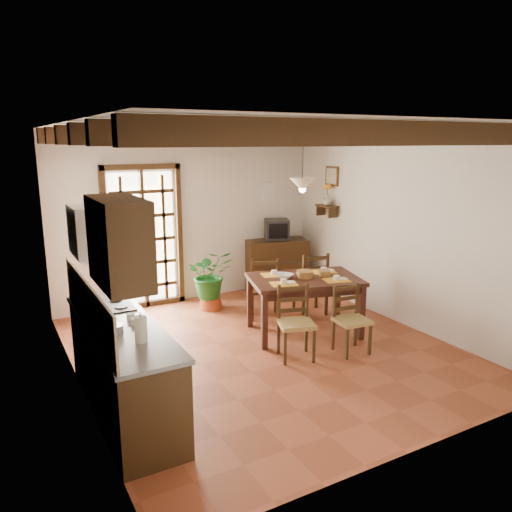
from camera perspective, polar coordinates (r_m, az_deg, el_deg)
ground_plane at (r=6.55m, az=0.95°, el=-10.66°), size 5.00×5.00×0.00m
room_shell at (r=6.05m, az=1.01°, el=5.30°), size 4.52×5.02×2.81m
ceiling_beams at (r=5.99m, az=1.04°, el=13.61°), size 4.50×4.34×0.20m
french_door at (r=8.08m, az=-12.72°, el=2.35°), size 1.26×0.11×2.32m
kitchen_counter at (r=5.18m, az=-15.04°, el=-12.05°), size 0.64×2.25×1.38m
upper_cabinet at (r=4.07m, az=-15.38°, el=1.52°), size 0.35×0.80×0.70m
range_hood at (r=5.30m, az=-18.30°, el=2.65°), size 0.38×0.60×0.54m
counter_items at (r=5.08m, az=-15.62°, el=-6.68°), size 0.50×1.43×0.25m
dining_table at (r=6.89m, az=5.56°, el=-3.29°), size 1.67×1.30×0.80m
chair_near_left at (r=6.24m, az=4.55°, el=-9.10°), size 0.52×0.51×0.91m
chair_near_right at (r=6.50m, az=10.79°, el=-8.51°), size 0.43×0.41×0.86m
chair_far_left at (r=7.59m, az=0.94°, el=-4.85°), size 0.57×0.56×0.95m
chair_far_right at (r=7.81m, az=6.24°, el=-4.35°), size 0.52×0.50×0.98m
table_setting at (r=6.84m, az=5.59°, el=-1.82°), size 1.08×0.72×0.10m
table_bowl at (r=6.82m, az=3.34°, el=-2.29°), size 0.28×0.28×0.05m
sideboard at (r=8.95m, az=2.34°, el=-1.01°), size 1.16×0.73×0.92m
crt_tv at (r=8.81m, az=2.40°, el=3.08°), size 0.52×0.51×0.35m
fuse_box at (r=8.93m, az=1.41°, el=7.39°), size 0.25×0.03×0.32m
plant_pot at (r=8.06m, az=-5.18°, el=-5.24°), size 0.39×0.39×0.24m
potted_plant at (r=7.93m, az=-5.25°, el=-2.08°), size 2.14×1.94×2.04m
wall_shelf at (r=8.59m, az=8.10°, el=5.43°), size 0.20×0.42×0.20m
shelf_vase at (r=8.57m, az=8.13°, el=6.35°), size 0.15×0.15×0.15m
shelf_flowers at (r=8.55m, az=8.17°, el=7.73°), size 0.14×0.14×0.36m
framed_picture at (r=8.58m, az=8.67°, el=9.02°), size 0.03×0.32×0.32m
pendant_lamp at (r=6.72m, az=5.33°, el=8.28°), size 0.36×0.36×0.84m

